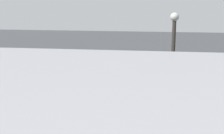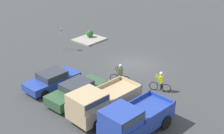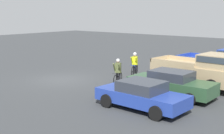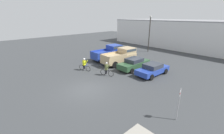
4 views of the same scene
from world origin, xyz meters
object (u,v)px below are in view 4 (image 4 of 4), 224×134
(pickup_truck_1, at_px, (121,56))
(sedan_1, at_px, (153,69))
(cyclist_0, at_px, (107,69))
(fire_lane_sign, at_px, (179,101))
(lamppost, at_px, (149,31))
(pickup_truck_0, at_px, (109,52))
(sedan_0, at_px, (134,63))
(cyclist_1, at_px, (84,64))

(pickup_truck_1, xyz_separation_m, sedan_1, (5.57, -0.47, -0.45))
(pickup_truck_1, height_order, cyclist_0, pickup_truck_1)
(fire_lane_sign, distance_m, lamppost, 20.38)
(pickup_truck_1, distance_m, sedan_1, 5.61)
(sedan_1, bearing_deg, fire_lane_sign, -45.89)
(cyclist_0, bearing_deg, pickup_truck_1, 115.04)
(sedan_1, bearing_deg, pickup_truck_0, 175.37)
(fire_lane_sign, bearing_deg, pickup_truck_1, 150.70)
(sedan_0, relative_size, cyclist_1, 2.84)
(sedan_0, xyz_separation_m, cyclist_0, (-0.63, -4.14, 0.08))
(pickup_truck_1, height_order, fire_lane_sign, fire_lane_sign)
(fire_lane_sign, height_order, lamppost, lamppost)
(cyclist_0, xyz_separation_m, lamppost, (-3.85, 13.84, 3.07))
(cyclist_1, bearing_deg, cyclist_0, 16.38)
(pickup_truck_0, relative_size, lamppost, 0.76)
(cyclist_0, distance_m, fire_lane_sign, 9.27)
(sedan_1, relative_size, cyclist_0, 2.69)
(cyclist_1, height_order, lamppost, lamppost)
(pickup_truck_1, xyz_separation_m, cyclist_0, (2.14, -4.58, -0.33))
(fire_lane_sign, bearing_deg, sedan_1, 134.11)
(pickup_truck_1, bearing_deg, fire_lane_sign, -29.30)
(sedan_1, distance_m, cyclist_1, 8.34)
(sedan_0, xyz_separation_m, fire_lane_sign, (8.46, -5.86, 0.70))
(pickup_truck_0, xyz_separation_m, lamppost, (1.09, 9.05, 2.74))
(pickup_truck_0, height_order, cyclist_0, pickup_truck_0)
(pickup_truck_1, xyz_separation_m, cyclist_1, (-1.06, -5.52, -0.30))
(cyclist_1, bearing_deg, pickup_truck_1, 79.16)
(pickup_truck_0, bearing_deg, fire_lane_sign, -24.90)
(pickup_truck_1, distance_m, cyclist_1, 5.63)
(pickup_truck_0, height_order, lamppost, lamppost)
(fire_lane_sign, relative_size, lamppost, 0.36)
(fire_lane_sign, bearing_deg, cyclist_0, 169.29)
(pickup_truck_0, relative_size, sedan_1, 1.13)
(sedan_1, distance_m, cyclist_0, 5.36)
(pickup_truck_0, height_order, cyclist_1, pickup_truck_0)
(sedan_0, bearing_deg, cyclist_1, -127.00)
(pickup_truck_0, distance_m, sedan_1, 8.41)
(sedan_1, height_order, lamppost, lamppost)
(pickup_truck_1, bearing_deg, cyclist_1, -100.84)
(sedan_0, relative_size, lamppost, 0.71)
(cyclist_0, height_order, fire_lane_sign, fire_lane_sign)
(sedan_0, relative_size, cyclist_0, 2.83)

